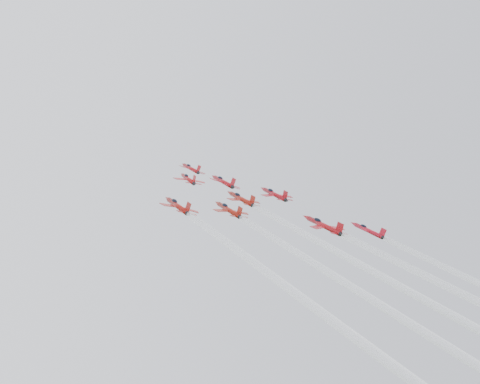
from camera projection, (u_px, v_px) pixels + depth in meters
jet_lead at (191, 168)px, 158.18m from camera, size 8.92×11.49×7.00m
jet_row2_left at (188, 179)px, 138.60m from camera, size 8.81×11.35×6.92m
jet_row2_center at (223, 181)px, 149.73m from camera, size 10.09×13.01×7.93m
jet_row2_right at (274, 194)px, 152.07m from camera, size 10.35×13.34×8.13m
jet_center at (363, 272)px, 92.46m from camera, size 9.35×89.22×50.35m
jet_rear_farleft at (294, 299)px, 69.31m from camera, size 8.59×81.96×46.25m
jet_rear_left at (354, 293)px, 78.68m from camera, size 8.58×81.84×46.18m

